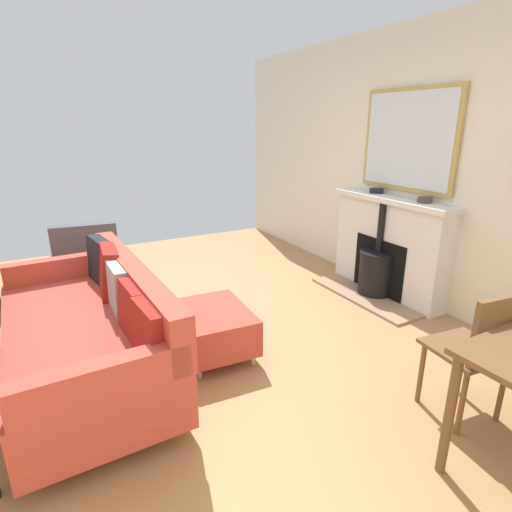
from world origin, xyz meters
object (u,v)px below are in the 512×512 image
(mantel_bowl_near, at_px, (376,190))
(mantel_bowl_far, at_px, (425,200))
(sofa, at_px, (91,330))
(fireplace, at_px, (386,252))
(ottoman, at_px, (214,327))
(armchair_accent, at_px, (87,255))
(dining_chair_near_fireplace, at_px, (479,346))

(mantel_bowl_near, relative_size, mantel_bowl_far, 1.06)
(mantel_bowl_near, xyz_separation_m, sofa, (2.96, 0.36, -0.70))
(fireplace, height_order, mantel_bowl_near, mantel_bowl_near)
(ottoman, xyz_separation_m, armchair_accent, (0.69, -1.63, 0.23))
(sofa, xyz_separation_m, armchair_accent, (-0.18, -1.48, 0.10))
(dining_chair_near_fireplace, bearing_deg, ottoman, -53.76)
(sofa, bearing_deg, ottoman, 170.51)
(mantel_bowl_far, xyz_separation_m, armchair_accent, (2.78, -1.74, -0.60))
(mantel_bowl_near, height_order, sofa, mantel_bowl_near)
(fireplace, relative_size, mantel_bowl_near, 9.92)
(ottoman, relative_size, armchair_accent, 0.87)
(ottoman, height_order, dining_chair_near_fireplace, dining_chair_near_fireplace)
(mantel_bowl_far, distance_m, armchair_accent, 3.34)
(ottoman, distance_m, armchair_accent, 1.78)
(mantel_bowl_near, xyz_separation_m, ottoman, (2.10, 0.50, -0.83))
(sofa, distance_m, dining_chair_near_fireplace, 2.50)
(fireplace, relative_size, armchair_accent, 1.74)
(armchair_accent, xyz_separation_m, dining_chair_near_fireplace, (-1.75, 3.07, 0.05))
(ottoman, bearing_deg, sofa, -9.49)
(mantel_bowl_far, bearing_deg, mantel_bowl_near, -90.00)
(ottoman, bearing_deg, dining_chair_near_fireplace, 126.24)
(armchair_accent, relative_size, dining_chair_near_fireplace, 0.97)
(mantel_bowl_near, xyz_separation_m, dining_chair_near_fireplace, (1.04, 1.95, -0.56))
(dining_chair_near_fireplace, bearing_deg, mantel_bowl_near, -118.03)
(ottoman, bearing_deg, mantel_bowl_near, -166.49)
(mantel_bowl_near, height_order, armchair_accent, mantel_bowl_near)
(sofa, bearing_deg, dining_chair_near_fireplace, 140.45)
(fireplace, height_order, mantel_bowl_far, mantel_bowl_far)
(sofa, height_order, dining_chair_near_fireplace, dining_chair_near_fireplace)
(ottoman, relative_size, dining_chair_near_fireplace, 0.84)
(mantel_bowl_far, distance_m, dining_chair_near_fireplace, 1.78)
(mantel_bowl_near, bearing_deg, armchair_accent, -22.00)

